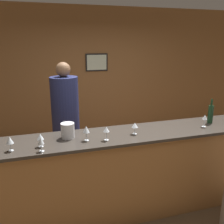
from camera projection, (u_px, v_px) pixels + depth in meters
ground_plane at (137, 208)px, 3.33m from camera, size 14.00×14.00×0.00m
back_wall at (96, 80)px, 5.02m from camera, size 8.00×0.08×2.80m
bar_counter at (138, 172)px, 3.18m from camera, size 3.53×0.62×1.09m
bartender at (66, 132)px, 3.63m from camera, size 0.39×0.39×1.88m
wine_bottle_0 at (211, 114)px, 3.34m from camera, size 0.07×0.07×0.33m
ice_bucket at (68, 131)px, 2.82m from camera, size 0.15×0.15×0.17m
wine_glass_1 at (106, 130)px, 2.74m from camera, size 0.07×0.07×0.16m
wine_glass_2 at (41, 141)px, 2.46m from camera, size 0.06×0.06×0.16m
wine_glass_3 at (10, 140)px, 2.47m from camera, size 0.07×0.07×0.15m
wine_glass_4 at (86, 130)px, 2.73m from camera, size 0.07×0.07×0.17m
wine_glass_5 at (205, 118)px, 3.17m from camera, size 0.06×0.06×0.16m
wine_glass_6 at (40, 137)px, 2.57m from camera, size 0.07×0.07×0.15m
wine_glass_7 at (135, 126)px, 2.93m from camera, size 0.08×0.08×0.14m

